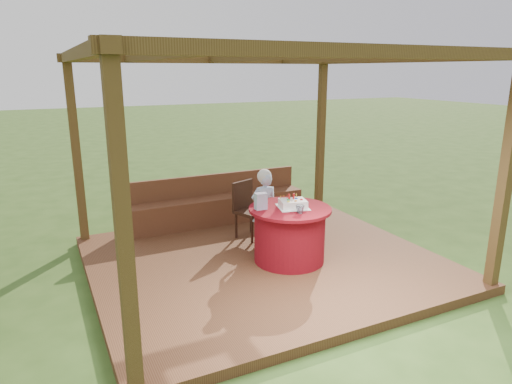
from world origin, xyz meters
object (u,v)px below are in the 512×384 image
chair (248,207)px  birthday_cake (293,203)px  elderly_woman (264,205)px  bench (218,207)px  table (290,234)px  drinking_glass (300,209)px  gift_bag (261,201)px

chair → birthday_cake: 1.14m
birthday_cake → elderly_woman: bearing=93.3°
chair → birthday_cake: bearing=-82.0°
chair → elderly_woman: (0.11, -0.34, 0.10)m
bench → chair: (0.16, -0.85, 0.21)m
elderly_woman → birthday_cake: (0.04, -0.75, 0.22)m
birthday_cake → table: bearing=174.3°
table → elderly_woman: bearing=90.2°
chair → drinking_glass: size_ratio=7.86×
chair → birthday_cake: (0.15, -1.08, 0.32)m
birthday_cake → gift_bag: gift_bag is taller
elderly_woman → drinking_glass: 1.03m
table → elderly_woman: (-0.00, 0.74, 0.20)m
table → elderly_woman: 0.77m
elderly_woman → gift_bag: size_ratio=5.17×
table → chair: (-0.11, 1.08, 0.10)m
drinking_glass → birthday_cake: bearing=79.8°
elderly_woman → drinking_glass: bearing=-90.2°
bench → birthday_cake: bearing=-80.8°
chair → gift_bag: 1.08m
bench → elderly_woman: elderly_woman is taller
chair → table: bearing=-84.1°
table → birthday_cake: size_ratio=2.33×
elderly_woman → drinking_glass: (-0.00, -1.01, 0.22)m
bench → birthday_cake: size_ratio=6.41×
birthday_cake → gift_bag: bearing=165.2°
chair → birthday_cake: size_ratio=1.85×
bench → elderly_woman: bearing=-77.2°
gift_bag → elderly_woman: bearing=63.1°
bench → drinking_glass: bearing=-83.1°
table → drinking_glass: size_ratio=9.90×
elderly_woman → birthday_cake: elderly_woman is taller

